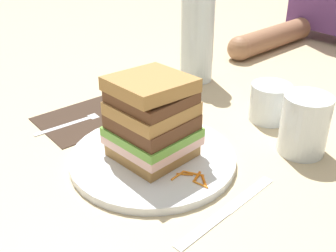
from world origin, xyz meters
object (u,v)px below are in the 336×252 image
Objects in this scene: sandwich at (153,119)px; fork at (79,119)px; napkin_dark at (90,117)px; empty_tumbler_0 at (270,102)px; main_plate at (154,158)px; knife at (225,212)px; water_bottle at (197,29)px; juice_glass at (304,128)px.

sandwich is 0.21m from fork.
napkin_dark is 0.34m from empty_tumbler_0.
main_plate is 0.20m from fork.
water_bottle is (-0.35, 0.29, 0.12)m from knife.
knife is 0.47m from water_bottle.
empty_tumbler_0 is at bearing 47.91° from napkin_dark.
water_bottle is (-0.19, 0.29, 0.11)m from main_plate.
main_plate is 0.26m from empty_tumbler_0.
empty_tumbler_0 is at bearing 153.56° from juice_glass.
main_plate is 0.99× the size of water_bottle.
juice_glass reaches higher than empty_tumbler_0.
main_plate is 0.19m from napkin_dark.
napkin_dark is at bearing 85.66° from fork.
main_plate reaches higher than knife.
water_bottle is at bearing 171.45° from empty_tumbler_0.
juice_glass is at bearing 55.62° from main_plate.
main_plate is 0.07m from sandwich.
sandwich reaches higher than knife.
main_plate is at bearing -124.38° from juice_glass.
main_plate is 0.16m from knife.
juice_glass is at bearing -26.44° from empty_tumbler_0.
sandwich is 0.67× the size of knife.
knife is (0.16, -0.01, -0.08)m from sandwich.
sandwich reaches higher than fork.
fork is 0.33m from water_bottle.
knife is 2.71× the size of empty_tumbler_0.
water_bottle is at bearing 124.10° from main_plate.
empty_tumbler_0 is (0.23, 0.25, 0.03)m from napkin_dark.
sandwich reaches higher than juice_glass.
napkin_dark is 1.77× the size of juice_glass.
juice_glass is 0.35m from water_bottle.
napkin_dark is 0.02m from fork.
juice_glass reaches higher than main_plate.
fork is 2.26× the size of empty_tumbler_0.
sandwich is at bearing -97.69° from empty_tumbler_0.
water_bottle reaches higher than empty_tumbler_0.
fork is (-0.19, -0.02, -0.07)m from sandwich.
juice_glass is (0.33, 0.22, 0.04)m from fork.
fork is at bearing -174.04° from sandwich.
sandwich is 0.21m from napkin_dark.
water_bottle is (-0.00, 0.28, 0.12)m from napkin_dark.
juice_glass reaches higher than fork.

